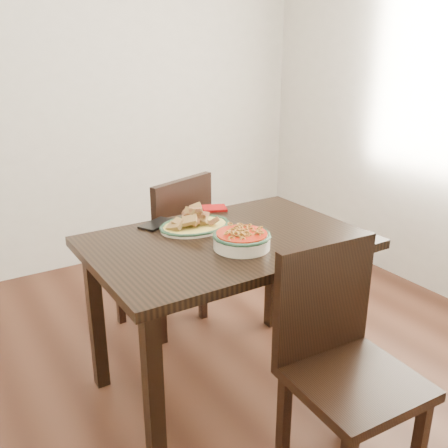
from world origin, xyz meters
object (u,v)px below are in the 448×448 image
chair_near (340,353)px  fish_plate (195,219)px  dining_table (226,260)px  smartphone (157,224)px  noodle_bowl (242,238)px  chair_far (170,245)px

chair_near → fish_plate: bearing=102.7°
dining_table → smartphone: 0.38m
noodle_bowl → dining_table: bearing=87.8°
chair_far → fish_plate: 0.54m
dining_table → fish_plate: 0.24m
noodle_bowl → chair_far: bearing=87.7°
chair_far → dining_table: bearing=68.2°
fish_plate → chair_near: bearing=-80.3°
chair_far → smartphone: bearing=36.4°
smartphone → chair_far: bearing=29.8°
chair_near → noodle_bowl: chair_near is taller
chair_far → noodle_bowl: bearing=68.2°
dining_table → chair_near: (0.08, -0.63, -0.15)m
dining_table → fish_plate: fish_plate is taller
chair_near → chair_far: bearing=95.7°
dining_table → fish_plate: (-0.06, 0.18, 0.15)m
fish_plate → noodle_bowl: bearing=-80.7°
chair_far → fish_plate: (-0.08, -0.44, 0.30)m
chair_near → smartphone: (-0.27, 0.95, 0.26)m
chair_far → smartphone: 0.45m
chair_far → smartphone: chair_far is taller
chair_far → fish_plate: chair_far is taller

